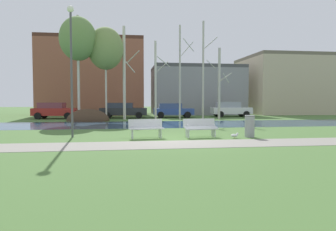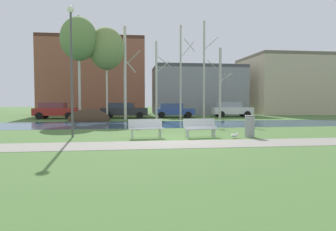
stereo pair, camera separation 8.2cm
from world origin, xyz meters
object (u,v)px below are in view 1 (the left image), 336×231
(bench_left, at_px, (146,128))
(parked_wagon_fourth_white, at_px, (230,109))
(bench_right, at_px, (200,127))
(parked_hatch_third_blue, at_px, (172,110))
(seagull, at_px, (235,135))
(streetlamp, at_px, (71,52))
(parked_sedan_second_dark, at_px, (123,110))
(trash_bin, at_px, (250,126))
(parked_van_nearest_red, at_px, (55,110))

(bench_left, height_order, parked_wagon_fourth_white, parked_wagon_fourth_white)
(bench_right, relative_size, parked_hatch_third_blue, 0.40)
(bench_left, height_order, seagull, bench_left)
(streetlamp, bearing_deg, parked_sedan_second_dark, 82.00)
(parked_sedan_second_dark, bearing_deg, trash_bin, -69.17)
(parked_van_nearest_red, bearing_deg, parked_hatch_third_blue, 2.48)
(trash_bin, bearing_deg, parked_wagon_fourth_white, 73.52)
(parked_van_nearest_red, relative_size, parked_hatch_third_blue, 1.00)
(trash_bin, relative_size, parked_van_nearest_red, 0.25)
(bench_left, xyz_separation_m, parked_sedan_second_dark, (-1.30, 16.03, 0.32))
(streetlamp, distance_m, parked_hatch_third_blue, 17.29)
(parked_hatch_third_blue, bearing_deg, bench_right, -93.87)
(seagull, xyz_separation_m, parked_van_nearest_red, (-11.74, 16.32, 0.67))
(parked_van_nearest_red, xyz_separation_m, parked_sedan_second_dark, (6.37, 0.32, -0.01))
(streetlamp, bearing_deg, bench_right, -7.47)
(seagull, bearing_deg, parked_van_nearest_red, 125.72)
(parked_van_nearest_red, bearing_deg, trash_bin, -51.83)
(parked_van_nearest_red, relative_size, parked_wagon_fourth_white, 0.99)
(bench_left, bearing_deg, trash_bin, -3.49)
(parked_van_nearest_red, height_order, parked_sedan_second_dark, parked_van_nearest_red)
(parked_wagon_fourth_white, bearing_deg, trash_bin, -106.48)
(streetlamp, bearing_deg, parked_van_nearest_red, 105.84)
(bench_right, height_order, parked_van_nearest_red, parked_van_nearest_red)
(trash_bin, height_order, parked_hatch_third_blue, parked_hatch_third_blue)
(parked_hatch_third_blue, bearing_deg, parked_van_nearest_red, -177.52)
(bench_left, height_order, parked_van_nearest_red, parked_van_nearest_red)
(streetlamp, height_order, parked_wagon_fourth_white, streetlamp)
(seagull, relative_size, streetlamp, 0.07)
(parked_van_nearest_red, distance_m, parked_hatch_third_blue, 11.36)
(bench_right, relative_size, parked_sedan_second_dark, 0.36)
(trash_bin, distance_m, parked_van_nearest_red, 20.37)
(trash_bin, relative_size, parked_sedan_second_dark, 0.22)
(bench_left, distance_m, seagull, 4.12)
(bench_left, relative_size, trash_bin, 1.60)
(streetlamp, relative_size, parked_hatch_third_blue, 1.49)
(trash_bin, height_order, seagull, trash_bin)
(bench_left, bearing_deg, parked_van_nearest_red, 116.05)
(bench_right, bearing_deg, bench_left, 180.00)
(parked_wagon_fourth_white, bearing_deg, parked_sedan_second_dark, -176.49)
(seagull, height_order, parked_sedan_second_dark, parked_sedan_second_dark)
(parked_van_nearest_red, bearing_deg, seagull, -54.28)
(bench_right, distance_m, parked_van_nearest_red, 18.76)
(bench_right, bearing_deg, parked_hatch_third_blue, 86.13)
(trash_bin, distance_m, parked_wagon_fourth_white, 17.75)
(bench_right, xyz_separation_m, seagull, (1.48, -0.61, -0.34))
(parked_sedan_second_dark, distance_m, parked_hatch_third_blue, 4.98)
(bench_right, xyz_separation_m, parked_hatch_third_blue, (1.10, 16.20, 0.29))
(parked_sedan_second_dark, bearing_deg, parked_wagon_fourth_white, 3.51)
(parked_van_nearest_red, bearing_deg, bench_right, -56.86)
(bench_left, relative_size, parked_sedan_second_dark, 0.36)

